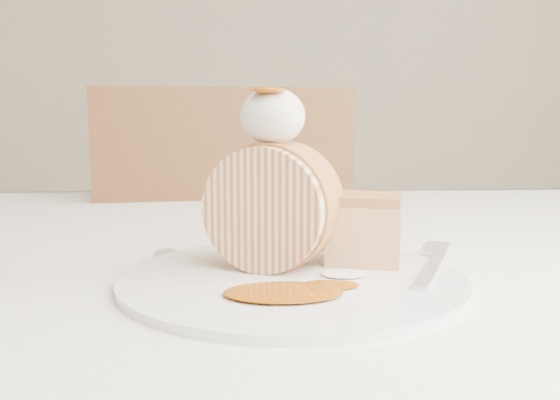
{
  "coord_description": "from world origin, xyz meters",
  "views": [
    {
      "loc": [
        -0.09,
        -0.53,
        0.9
      ],
      "look_at": [
        -0.07,
        0.01,
        0.82
      ],
      "focal_mm": 40.0,
      "sensor_mm": 36.0,
      "label": 1
    }
  ],
  "objects": [
    {
      "name": "caramel_drizzle",
      "position": [
        -0.08,
        0.01,
        0.92
      ],
      "size": [
        0.03,
        0.02,
        0.01
      ],
      "primitive_type": "ellipsoid",
      "color": "#8B4105",
      "rests_on": "whipped_cream"
    },
    {
      "name": "cake_chunk",
      "position": [
        0.01,
        0.04,
        0.79
      ],
      "size": [
        0.08,
        0.08,
        0.06
      ],
      "primitive_type": "cube",
      "rotation": [
        0.0,
        0.0,
        -0.25
      ],
      "color": "#AC6D41",
      "rests_on": "plate"
    },
    {
      "name": "fork",
      "position": [
        0.06,
        0.0,
        0.76
      ],
      "size": [
        0.09,
        0.17,
        0.0
      ],
      "primitive_type": "cube",
      "rotation": [
        0.0,
        0.0,
        -0.41
      ],
      "color": "silver",
      "rests_on": "plate"
    },
    {
      "name": "roulade_slice",
      "position": [
        -0.07,
        0.03,
        0.81
      ],
      "size": [
        0.13,
        0.1,
        0.11
      ],
      "primitive_type": "cylinder",
      "rotation": [
        1.57,
        0.0,
        -0.42
      ],
      "color": "beige",
      "rests_on": "plate"
    },
    {
      "name": "whipped_cream",
      "position": [
        -0.07,
        0.03,
        0.89
      ],
      "size": [
        0.06,
        0.06,
        0.05
      ],
      "primitive_type": "ellipsoid",
      "color": "white",
      "rests_on": "roulade_slice"
    },
    {
      "name": "table",
      "position": [
        0.0,
        0.2,
        0.66
      ],
      "size": [
        1.4,
        0.9,
        0.75
      ],
      "color": "beige",
      "rests_on": "ground"
    },
    {
      "name": "spoon",
      "position": [
        -0.17,
        0.03,
        0.75
      ],
      "size": [
        0.04,
        0.15,
        0.0
      ],
      "primitive_type": "cube",
      "rotation": [
        0.0,
        0.0,
        0.12
      ],
      "color": "silver",
      "rests_on": "table"
    },
    {
      "name": "caramel_pool",
      "position": [
        -0.07,
        -0.06,
        0.76
      ],
      "size": [
        0.11,
        0.08,
        0.0
      ],
      "primitive_type": null,
      "rotation": [
        0.0,
        0.0,
        -0.25
      ],
      "color": "#8B4105",
      "rests_on": "plate"
    },
    {
      "name": "chair_far",
      "position": [
        -0.15,
        0.65,
        0.54
      ],
      "size": [
        0.5,
        0.5,
        0.94
      ],
      "rotation": [
        0.0,
        0.0,
        3.28
      ],
      "color": "brown",
      "rests_on": "ground"
    },
    {
      "name": "plate",
      "position": [
        -0.06,
        -0.0,
        0.75
      ],
      "size": [
        0.36,
        0.36,
        0.01
      ],
      "primitive_type": "cylinder",
      "rotation": [
        0.0,
        0.0,
        -0.25
      ],
      "color": "white",
      "rests_on": "table"
    }
  ]
}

